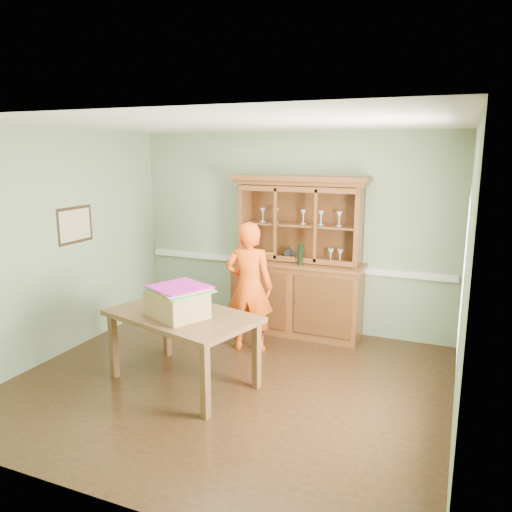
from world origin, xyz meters
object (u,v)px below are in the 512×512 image
at_px(cardboard_box, 177,304).
at_px(person, 249,287).
at_px(china_hutch, 297,279).
at_px(dining_table, 182,322).

xyz_separation_m(cardboard_box, person, (0.29, 1.20, -0.10)).
relative_size(china_hutch, dining_table, 1.22).
xyz_separation_m(china_hutch, person, (-0.35, -0.82, 0.06)).
distance_m(dining_table, person, 1.15).
relative_size(cardboard_box, person, 0.35).
relative_size(dining_table, person, 1.08).
xyz_separation_m(china_hutch, dining_table, (-0.64, -1.92, -0.06)).
height_order(dining_table, cardboard_box, cardboard_box).
bearing_deg(cardboard_box, china_hutch, 72.35).
height_order(cardboard_box, person, person).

